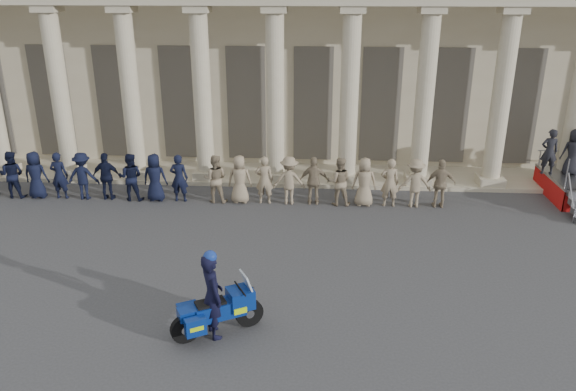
{
  "coord_description": "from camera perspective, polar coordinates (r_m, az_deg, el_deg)",
  "views": [
    {
      "loc": [
        3.02,
        -11.6,
        7.11
      ],
      "look_at": [
        2.1,
        2.61,
        1.6
      ],
      "focal_mm": 35.0,
      "sensor_mm": 36.0,
      "label": 1
    }
  ],
  "objects": [
    {
      "name": "officer_rank",
      "position": [
        19.8,
        -15.73,
        1.83
      ],
      "size": [
        21.4,
        0.63,
        1.65
      ],
      "color": "black",
      "rests_on": "ground"
    },
    {
      "name": "rider",
      "position": [
        11.94,
        -7.71,
        -9.92
      ],
      "size": [
        0.73,
        0.83,
        2.0
      ],
      "rotation": [
        0.0,
        0.0,
        2.07
      ],
      "color": "black",
      "rests_on": "ground"
    },
    {
      "name": "ground",
      "position": [
        13.93,
        -9.49,
        -9.86
      ],
      "size": [
        90.0,
        90.0,
        0.0
      ],
      "primitive_type": "plane",
      "color": "#38383A",
      "rests_on": "ground"
    },
    {
      "name": "building",
      "position": [
        26.64,
        -2.94,
        15.56
      ],
      "size": [
        40.0,
        12.5,
        9.0
      ],
      "color": "tan",
      "rests_on": "ground"
    },
    {
      "name": "motorcycle",
      "position": [
        12.19,
        -7.1,
        -11.48
      ],
      "size": [
        1.86,
        1.32,
        1.32
      ],
      "rotation": [
        0.0,
        0.0,
        0.5
      ],
      "color": "black",
      "rests_on": "ground"
    }
  ]
}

